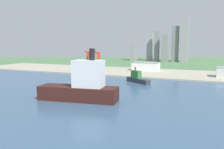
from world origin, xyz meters
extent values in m
plane|color=#4C7549|center=(0.00, 300.00, 0.00)|extent=(2400.00, 2400.00, 0.00)
cube|color=#385675|center=(0.00, 240.00, 0.07)|extent=(840.00, 360.00, 0.15)
cube|color=#A8A18C|center=(0.00, 490.00, 1.25)|extent=(840.00, 140.00, 2.50)
cube|color=#2D3338|center=(-14.59, 375.12, 3.39)|extent=(42.25, 32.51, 6.49)
cube|color=#337238|center=(-18.46, 377.71, 12.24)|extent=(17.67, 15.37, 11.21)
cylinder|color=red|center=(-20.31, 378.95, 20.44)|extent=(2.21, 2.21, 5.19)
cube|color=#381914|center=(-39.83, 248.43, 7.33)|extent=(83.26, 34.07, 14.37)
cube|color=silver|center=(-28.36, 250.14, 27.92)|extent=(31.56, 22.89, 26.81)
cylinder|color=black|center=(-24.36, 250.73, 47.07)|extent=(5.37, 5.37, 11.49)
cube|color=red|center=(-140.03, 446.21, 20.90)|extent=(2.20, 2.20, 36.81)
cube|color=red|center=(-117.50, 446.21, 20.90)|extent=(2.20, 2.20, 36.81)
cube|color=red|center=(-140.03, 454.21, 20.90)|extent=(2.20, 2.20, 36.81)
cube|color=red|center=(-117.50, 454.21, 20.90)|extent=(2.20, 2.20, 36.81)
cube|color=red|center=(-128.76, 450.21, 40.71)|extent=(24.93, 10.00, 2.80)
cube|color=red|center=(-128.76, 439.66, 43.51)|extent=(2.60, 42.18, 2.60)
cube|color=white|center=(-39.96, 514.65, 10.52)|extent=(53.67, 29.78, 16.04)
cube|color=gray|center=(-39.96, 514.65, 19.14)|extent=(54.74, 30.37, 1.20)
cube|color=gray|center=(-166.18, 822.19, 32.07)|extent=(15.68, 25.91, 64.14)
cube|color=#969699|center=(-112.83, 840.75, 46.91)|extent=(19.47, 14.80, 93.81)
cube|color=gray|center=(-81.77, 812.07, 50.03)|extent=(14.39, 14.16, 100.05)
cube|color=gray|center=(-52.82, 794.75, 43.94)|extent=(18.68, 21.79, 87.87)
cube|color=slate|center=(-24.64, 820.90, 57.40)|extent=(22.04, 14.33, 114.79)
cube|color=gray|center=(5.32, 812.56, 69.31)|extent=(21.53, 23.00, 138.61)
camera|label=1|loc=(81.57, 53.18, 56.98)|focal=36.58mm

